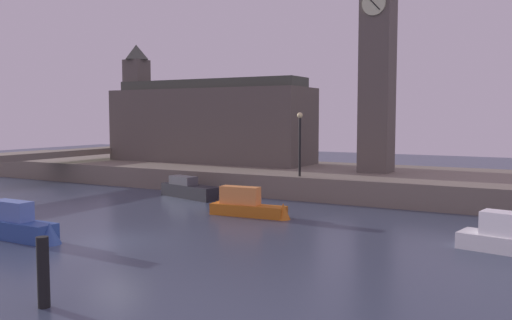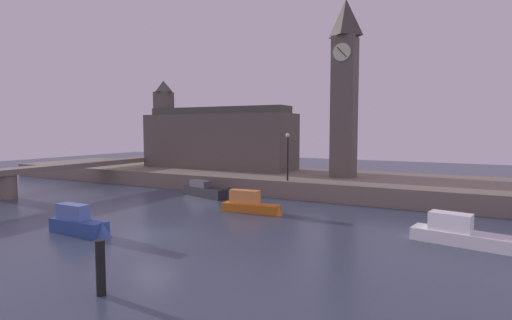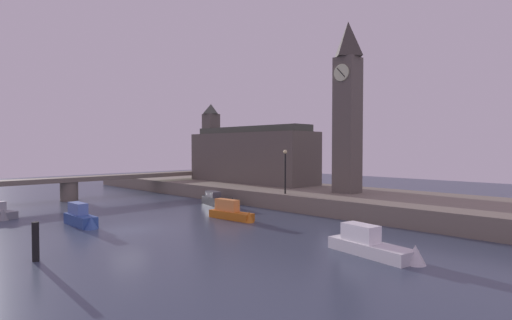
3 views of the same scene
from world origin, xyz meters
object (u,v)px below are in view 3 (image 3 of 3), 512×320
object	(u,v)px
clock_tower	(348,105)
boat_barge_dark	(219,201)
boat_tour_blue	(82,218)
parliament_hall	(249,155)
streetlamp	(285,167)
mooring_post_right	(36,242)
boat_patrol_orange	(233,213)
boat_ferry_white	(378,247)

from	to	relation	value
clock_tower	boat_barge_dark	world-z (taller)	clock_tower
boat_tour_blue	clock_tower	bearing A→B (deg)	66.67
parliament_hall	streetlamp	size ratio (longest dim) A/B	4.33
mooring_post_right	clock_tower	bearing A→B (deg)	86.78
parliament_hall	streetlamp	xyz separation A→B (m)	(11.80, -6.74, -0.85)
clock_tower	boat_patrol_orange	distance (m)	15.25
clock_tower	boat_patrol_orange	xyz separation A→B (m)	(-3.26, -11.64, -9.31)
boat_ferry_white	mooring_post_right	bearing A→B (deg)	-132.39
boat_barge_dark	mooring_post_right	bearing A→B (deg)	-66.67
mooring_post_right	streetlamp	bearing A→B (deg)	95.28
parliament_hall	boat_tour_blue	world-z (taller)	parliament_hall
boat_patrol_orange	streetlamp	bearing A→B (deg)	92.14
streetlamp	boat_ferry_white	size ratio (longest dim) A/B	0.71
clock_tower	streetlamp	xyz separation A→B (m)	(-3.51, -4.92, -5.82)
mooring_post_right	boat_ferry_white	xyz separation A→B (m)	(11.95, 13.09, -0.49)
clock_tower	parliament_hall	xyz separation A→B (m)	(-15.31, 1.82, -4.97)
mooring_post_right	boat_tour_blue	distance (m)	9.39
boat_barge_dark	clock_tower	bearing A→B (deg)	38.52
clock_tower	boat_patrol_orange	world-z (taller)	clock_tower
boat_barge_dark	boat_tour_blue	bearing A→B (deg)	-87.94
clock_tower	boat_ferry_white	size ratio (longest dim) A/B	2.80
boat_tour_blue	boat_ferry_white	size ratio (longest dim) A/B	0.74
parliament_hall	boat_patrol_orange	bearing A→B (deg)	-48.15
boat_ferry_white	boat_barge_dark	bearing A→B (deg)	163.70
clock_tower	parliament_hall	size ratio (longest dim) A/B	0.91
streetlamp	boat_barge_dark	distance (m)	7.63
parliament_hall	boat_patrol_orange	size ratio (longest dim) A/B	3.76
clock_tower	mooring_post_right	size ratio (longest dim) A/B	8.03
streetlamp	boat_patrol_orange	world-z (taller)	streetlamp
boat_barge_dark	boat_patrol_orange	bearing A→B (deg)	-31.44
parliament_hall	boat_patrol_orange	xyz separation A→B (m)	(12.05, -13.45, -4.34)
parliament_hall	boat_tour_blue	size ratio (longest dim) A/B	4.16
streetlamp	mooring_post_right	world-z (taller)	streetlamp
clock_tower	streetlamp	bearing A→B (deg)	-125.50
boat_patrol_orange	boat_ferry_white	bearing A→B (deg)	-8.14
clock_tower	mooring_post_right	world-z (taller)	clock_tower
streetlamp	boat_tour_blue	size ratio (longest dim) A/B	0.96
mooring_post_right	boat_barge_dark	world-z (taller)	mooring_post_right
boat_tour_blue	parliament_hall	bearing A→B (deg)	104.80
parliament_hall	boat_ferry_white	bearing A→B (deg)	-30.90
clock_tower	boat_patrol_orange	bearing A→B (deg)	-105.66
boat_barge_dark	boat_ferry_white	bearing A→B (deg)	-16.30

